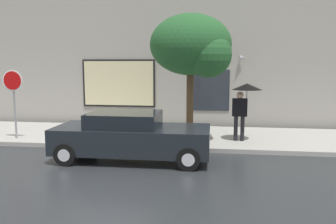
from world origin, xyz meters
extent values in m
plane|color=#282B2D|center=(0.00, 0.00, 0.00)|extent=(60.00, 60.00, 0.00)
cube|color=#A3A099|center=(0.00, 3.00, 0.07)|extent=(20.00, 4.00, 0.15)
cube|color=#9E998E|center=(0.00, 5.50, 3.50)|extent=(20.00, 0.40, 7.00)
cube|color=black|center=(-1.10, 5.27, 1.98)|extent=(3.34, 0.06, 2.14)
cube|color=beige|center=(-1.10, 5.24, 1.98)|extent=(3.18, 0.03, 1.98)
cube|color=#262B33|center=(2.95, 5.28, 1.70)|extent=(1.80, 0.04, 1.80)
cone|color=#99999E|center=(4.35, 5.15, 3.10)|extent=(0.22, 0.24, 0.24)
cube|color=black|center=(0.79, -0.09, 0.63)|extent=(4.58, 1.80, 0.75)
cube|color=black|center=(0.56, -0.09, 1.22)|extent=(2.06, 1.58, 0.43)
cylinder|color=black|center=(2.53, 0.74, 0.32)|extent=(0.64, 0.22, 0.64)
cylinder|color=silver|center=(2.53, 0.74, 0.32)|extent=(0.35, 0.24, 0.35)
cylinder|color=black|center=(2.53, -0.91, 0.32)|extent=(0.64, 0.22, 0.64)
cylinder|color=silver|center=(2.53, -0.91, 0.32)|extent=(0.35, 0.24, 0.35)
cylinder|color=black|center=(-0.95, 0.74, 0.32)|extent=(0.64, 0.22, 0.64)
cylinder|color=silver|center=(-0.95, 0.74, 0.32)|extent=(0.35, 0.24, 0.35)
cylinder|color=black|center=(-0.95, -0.91, 0.32)|extent=(0.64, 0.22, 0.64)
cylinder|color=silver|center=(-0.95, -0.91, 0.32)|extent=(0.35, 0.24, 0.35)
cylinder|color=white|center=(-0.70, 1.51, 0.50)|extent=(0.22, 0.22, 0.69)
sphere|color=#BBBBB7|center=(-0.70, 1.51, 0.84)|extent=(0.23, 0.23, 0.23)
cylinder|color=#BBBBB7|center=(-0.70, 1.35, 0.53)|extent=(0.09, 0.12, 0.09)
cylinder|color=#BBBBB7|center=(-0.70, 1.67, 0.53)|extent=(0.09, 0.12, 0.09)
cylinder|color=white|center=(-0.70, 1.51, 0.18)|extent=(0.30, 0.30, 0.06)
cylinder|color=black|center=(3.97, 2.29, 0.59)|extent=(0.14, 0.14, 0.88)
cylinder|color=black|center=(4.20, 2.29, 0.59)|extent=(0.14, 0.14, 0.88)
cube|color=black|center=(4.08, 2.29, 1.34)|extent=(0.51, 0.22, 0.62)
sphere|color=tan|center=(4.08, 2.29, 1.77)|extent=(0.24, 0.24, 0.24)
cylinder|color=#4C4C51|center=(4.32, 2.29, 1.59)|extent=(0.02, 0.02, 0.90)
cone|color=black|center=(4.32, 2.29, 2.07)|extent=(1.03, 1.03, 0.22)
cylinder|color=#4C3823|center=(2.35, 2.13, 1.44)|extent=(0.25, 0.25, 2.59)
ellipsoid|color=#235628|center=(2.35, 2.13, 3.51)|extent=(2.81, 2.39, 2.11)
sphere|color=#235628|center=(2.98, 1.78, 3.16)|extent=(1.55, 1.55, 1.55)
cylinder|color=gray|center=(-3.94, 1.59, 1.38)|extent=(0.07, 0.07, 2.47)
cylinder|color=white|center=(-3.94, 1.55, 2.27)|extent=(0.76, 0.02, 0.76)
cylinder|color=red|center=(-3.94, 1.54, 2.27)|extent=(0.66, 0.02, 0.66)
camera|label=1|loc=(3.16, -9.89, 2.86)|focal=36.80mm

